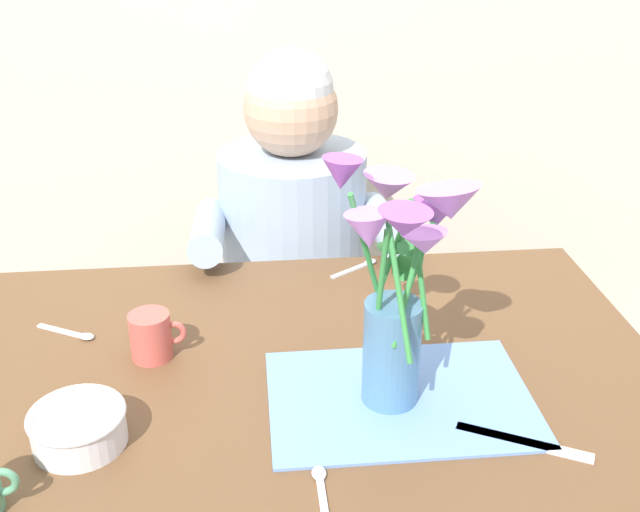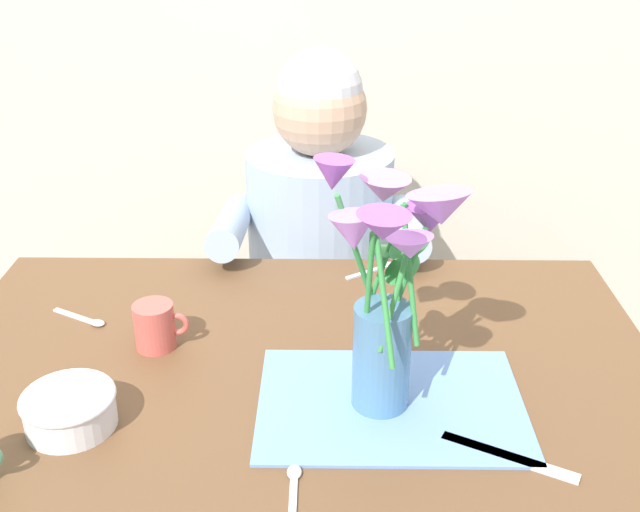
# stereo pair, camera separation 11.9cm
# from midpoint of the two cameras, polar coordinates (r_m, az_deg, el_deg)

# --- Properties ---
(dining_table) EXTENTS (1.20, 0.80, 0.74)m
(dining_table) POSITION_cam_midpoint_polar(r_m,az_deg,el_deg) (1.30, 0.88, -12.09)
(dining_table) COLOR brown
(dining_table) RESTS_ON ground_plane
(seated_person) EXTENTS (0.45, 0.47, 1.14)m
(seated_person) POSITION_cam_midpoint_polar(r_m,az_deg,el_deg) (1.86, 1.82, -2.19)
(seated_person) COLOR #4C4C56
(seated_person) RESTS_ON ground_plane
(striped_placemat) EXTENTS (0.40, 0.28, 0.00)m
(striped_placemat) POSITION_cam_midpoint_polar(r_m,az_deg,el_deg) (1.17, 8.30, -11.01)
(striped_placemat) COLOR #6B93D1
(striped_placemat) RESTS_ON dining_table
(flower_vase) EXTENTS (0.24, 0.28, 0.38)m
(flower_vase) POSITION_cam_midpoint_polar(r_m,az_deg,el_deg) (1.06, 8.48, -2.04)
(flower_vase) COLOR teal
(flower_vase) RESTS_ON dining_table
(ceramic_bowl) EXTENTS (0.14, 0.14, 0.06)m
(ceramic_bowl) POSITION_cam_midpoint_polar(r_m,az_deg,el_deg) (1.15, -15.49, -11.10)
(ceramic_bowl) COLOR white
(ceramic_bowl) RESTS_ON dining_table
(dinner_knife) EXTENTS (0.18, 0.10, 0.00)m
(dinner_knife) POSITION_cam_midpoint_polar(r_m,az_deg,el_deg) (1.12, 17.10, -14.37)
(dinner_knife) COLOR silver
(dinner_knife) RESTS_ON dining_table
(coffee_cup) EXTENTS (0.09, 0.07, 0.08)m
(coffee_cup) POSITION_cam_midpoint_polar(r_m,az_deg,el_deg) (1.29, -9.71, -5.28)
(coffee_cup) COLOR #CC564C
(coffee_cup) RESTS_ON dining_table
(spoon_0) EXTENTS (0.11, 0.07, 0.01)m
(spoon_0) POSITION_cam_midpoint_polar(r_m,az_deg,el_deg) (1.41, -14.84, -4.73)
(spoon_0) COLOR silver
(spoon_0) RESTS_ON dining_table
(spoon_2) EXTENTS (0.11, 0.08, 0.01)m
(spoon_2) POSITION_cam_midpoint_polar(r_m,az_deg,el_deg) (1.55, 6.61, -0.97)
(spoon_2) COLOR silver
(spoon_2) RESTS_ON dining_table
(spoon_3) EXTENTS (0.02, 0.12, 0.01)m
(spoon_3) POSITION_cam_midpoint_polar(r_m,az_deg,el_deg) (1.03, 1.46, -17.07)
(spoon_3) COLOR silver
(spoon_3) RESTS_ON dining_table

